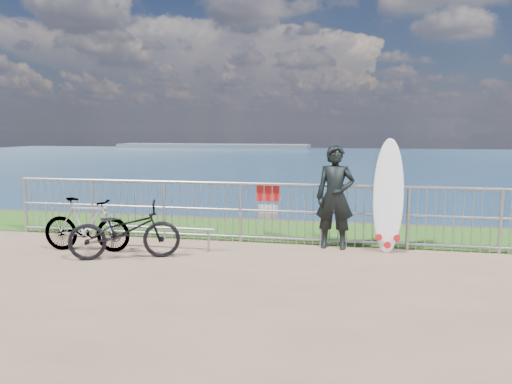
% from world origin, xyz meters
% --- Properties ---
extents(grass_strip, '(120.00, 120.00, 0.00)m').
position_xyz_m(grass_strip, '(0.00, 2.70, 0.01)').
color(grass_strip, '#245216').
rests_on(grass_strip, ground).
extents(seascape, '(260.00, 260.00, 5.00)m').
position_xyz_m(seascape, '(-43.75, 147.49, -4.03)').
color(seascape, brown).
rests_on(seascape, ground).
extents(railing, '(10.06, 0.10, 1.13)m').
position_xyz_m(railing, '(0.02, 1.60, 0.58)').
color(railing, '#95979D').
rests_on(railing, ground).
extents(surfer, '(0.68, 0.47, 1.83)m').
position_xyz_m(surfer, '(1.24, 1.45, 0.91)').
color(surfer, black).
rests_on(surfer, ground).
extents(surfboard, '(0.54, 0.49, 1.96)m').
position_xyz_m(surfboard, '(2.14, 1.44, 0.90)').
color(surfboard, white).
rests_on(surfboard, ground).
extents(bicycle_near, '(1.88, 1.23, 0.93)m').
position_xyz_m(bicycle_near, '(-2.06, 0.05, 0.47)').
color(bicycle_near, black).
rests_on(bicycle_near, ground).
extents(bicycle_far, '(1.58, 0.52, 0.93)m').
position_xyz_m(bicycle_far, '(-2.93, 0.38, 0.47)').
color(bicycle_far, black).
rests_on(bicycle_far, ground).
extents(bike_rack, '(2.00, 0.05, 0.41)m').
position_xyz_m(bike_rack, '(-1.76, 0.75, 0.34)').
color(bike_rack, '#95979D').
rests_on(bike_rack, ground).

